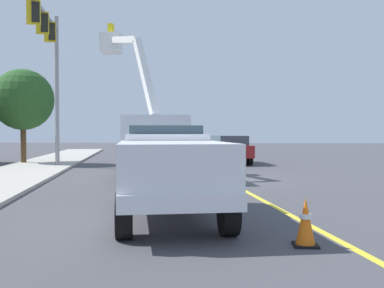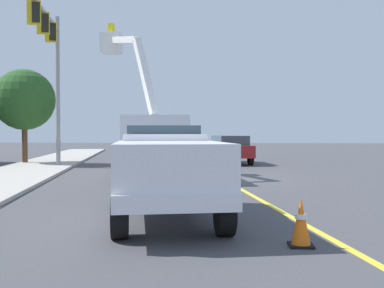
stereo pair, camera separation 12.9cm
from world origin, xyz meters
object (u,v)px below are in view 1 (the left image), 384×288
(traffic_cone_mid_front, at_px, (218,183))
(traffic_cone_trailing, at_px, (181,160))
(traffic_cone_leading, at_px, (305,222))
(traffic_signal_mast, at_px, (50,54))
(utility_bucket_truck, at_px, (151,139))
(passing_minivan, at_px, (229,147))
(traffic_cone_mid_rear, at_px, (206,170))
(service_pickup_truck, at_px, (169,167))

(traffic_cone_mid_front, bearing_deg, traffic_cone_trailing, 10.95)
(traffic_cone_leading, distance_m, traffic_signal_mast, 17.91)
(utility_bucket_truck, bearing_deg, passing_minivan, -25.48)
(passing_minivan, xyz_separation_m, traffic_cone_mid_rear, (-9.20, 1.12, -0.57))
(traffic_cone_leading, xyz_separation_m, traffic_cone_mid_rear, (10.31, 1.94, 0.00))
(traffic_cone_mid_front, bearing_deg, utility_bucket_truck, 26.05)
(passing_minivan, bearing_deg, traffic_cone_trailing, 138.39)
(passing_minivan, relative_size, traffic_signal_mast, 0.63)
(passing_minivan, height_order, traffic_signal_mast, traffic_signal_mast)
(traffic_cone_leading, relative_size, traffic_cone_mid_front, 1.05)
(traffic_cone_mid_front, bearing_deg, service_pickup_truck, 163.30)
(traffic_cone_trailing, xyz_separation_m, traffic_signal_mast, (-2.46, 6.25, 5.36))
(passing_minivan, distance_m, traffic_cone_mid_rear, 9.29)
(traffic_cone_mid_front, xyz_separation_m, traffic_cone_mid_rear, (4.44, 0.49, 0.02))
(passing_minivan, height_order, traffic_cone_leading, passing_minivan)
(traffic_cone_leading, height_order, traffic_cone_trailing, traffic_cone_trailing)
(utility_bucket_truck, xyz_separation_m, traffic_signal_mast, (2.08, 5.33, 4.15))
(utility_bucket_truck, bearing_deg, traffic_cone_mid_front, -153.95)
(traffic_cone_leading, distance_m, traffic_cone_mid_rear, 10.49)
(utility_bucket_truck, distance_m, passing_minivan, 8.40)
(utility_bucket_truck, relative_size, service_pickup_truck, 1.45)
(utility_bucket_truck, distance_m, traffic_cone_leading, 12.80)
(utility_bucket_truck, xyz_separation_m, traffic_cone_trailing, (4.54, -0.92, -1.21))
(traffic_signal_mast, bearing_deg, passing_minivan, -58.47)
(traffic_cone_trailing, bearing_deg, traffic_cone_mid_rear, -165.81)
(passing_minivan, xyz_separation_m, traffic_cone_leading, (-19.52, -0.82, -0.58))
(traffic_cone_trailing, bearing_deg, traffic_cone_mid_front, -169.05)
(traffic_signal_mast, bearing_deg, traffic_cone_mid_front, -134.49)
(traffic_signal_mast, bearing_deg, service_pickup_truck, -148.42)
(service_pickup_truck, distance_m, traffic_cone_mid_front, 3.83)
(passing_minivan, xyz_separation_m, traffic_cone_trailing, (-3.02, 2.69, -0.57))
(traffic_cone_mid_front, bearing_deg, traffic_signal_mast, 45.51)
(traffic_cone_mid_rear, bearing_deg, traffic_signal_mast, 64.55)
(traffic_cone_leading, height_order, traffic_cone_mid_rear, traffic_cone_mid_rear)
(utility_bucket_truck, height_order, traffic_cone_leading, utility_bucket_truck)
(service_pickup_truck, bearing_deg, traffic_cone_mid_rear, -4.18)
(passing_minivan, height_order, traffic_cone_trailing, passing_minivan)
(traffic_cone_mid_front, bearing_deg, traffic_cone_mid_rear, 6.32)
(service_pickup_truck, distance_m, passing_minivan, 17.33)
(traffic_cone_mid_rear, bearing_deg, traffic_cone_trailing, 14.19)
(service_pickup_truck, xyz_separation_m, traffic_cone_mid_front, (3.60, -1.08, -0.74))
(traffic_cone_mid_front, xyz_separation_m, traffic_cone_trailing, (10.62, 2.05, 0.03))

